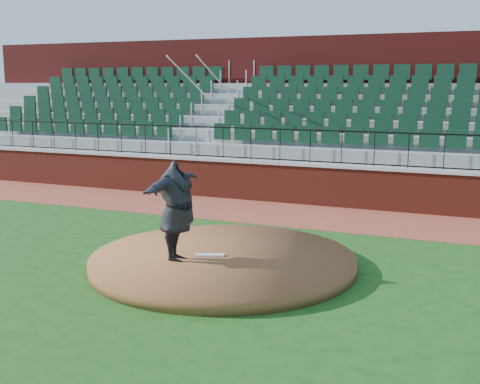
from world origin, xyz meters
name	(u,v)px	position (x,y,z in m)	size (l,w,h in m)	color
ground	(212,266)	(0.00, 0.00, 0.00)	(90.00, 90.00, 0.00)	#174714
warning_track	(293,214)	(0.00, 5.40, 0.01)	(34.00, 3.20, 0.01)	brown
field_wall	(309,185)	(0.00, 7.00, 0.60)	(34.00, 0.35, 1.20)	maroon
wall_cap	(310,164)	(0.00, 7.00, 1.25)	(34.00, 0.45, 0.10)	#B7B7B7
wall_railing	(310,146)	(0.00, 7.00, 1.80)	(34.00, 0.05, 1.00)	black
seating_stands	(333,124)	(0.00, 9.72, 2.30)	(34.00, 5.10, 4.60)	gray
concourse_wall	(352,108)	(0.00, 12.52, 2.75)	(34.00, 0.50, 5.50)	maroon
pitchers_mound	(223,261)	(0.25, 0.02, 0.12)	(5.42, 5.42, 0.25)	brown
pitching_rubber	(210,255)	(0.03, -0.15, 0.27)	(0.58, 0.15, 0.04)	white
pitcher	(177,211)	(-0.44, -0.63, 1.25)	(2.45, 0.67, 1.99)	black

